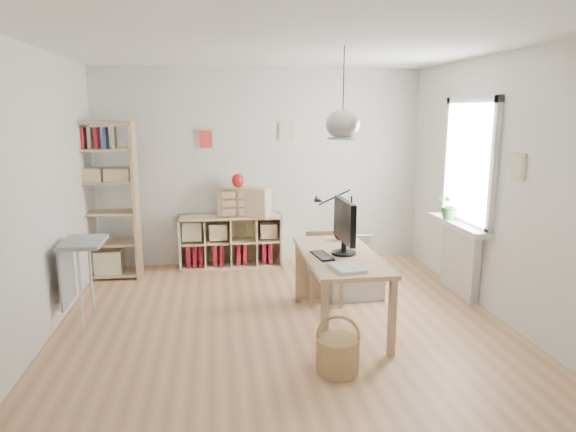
{
  "coord_description": "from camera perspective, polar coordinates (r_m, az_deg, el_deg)",
  "views": [
    {
      "loc": [
        -0.64,
        -4.87,
        2.11
      ],
      "look_at": [
        0.1,
        0.3,
        1.05
      ],
      "focal_mm": 32.0,
      "sensor_mm": 36.0,
      "label": 1
    }
  ],
  "objects": [
    {
      "name": "ground",
      "position": [
        5.34,
        -0.62,
        -11.78
      ],
      "size": [
        4.5,
        4.5,
        0.0
      ],
      "primitive_type": "plane",
      "color": "tan",
      "rests_on": "ground"
    },
    {
      "name": "room_shell",
      "position": [
        4.87,
        6.1,
        10.13
      ],
      "size": [
        4.5,
        4.5,
        4.5
      ],
      "color": "white",
      "rests_on": "ground"
    },
    {
      "name": "window_unit",
      "position": [
        6.2,
        19.53,
        5.64
      ],
      "size": [
        0.07,
        1.16,
        1.46
      ],
      "color": "white",
      "rests_on": "ground"
    },
    {
      "name": "radiator",
      "position": [
        6.39,
        18.56,
        -4.66
      ],
      "size": [
        0.1,
        0.8,
        0.8
      ],
      "primitive_type": "cube",
      "color": "silver",
      "rests_on": "ground"
    },
    {
      "name": "windowsill",
      "position": [
        6.26,
        18.4,
        -0.91
      ],
      "size": [
        0.22,
        1.2,
        0.06
      ],
      "primitive_type": "cube",
      "color": "white",
      "rests_on": "radiator"
    },
    {
      "name": "desk",
      "position": [
        5.08,
        5.78,
        -5.22
      ],
      "size": [
        0.7,
        1.5,
        0.75
      ],
      "color": "tan",
      "rests_on": "ground"
    },
    {
      "name": "cube_shelf",
      "position": [
        7.18,
        -6.55,
        -3.21
      ],
      "size": [
        1.4,
        0.38,
        0.72
      ],
      "color": "beige",
      "rests_on": "ground"
    },
    {
      "name": "tall_bookshelf",
      "position": [
        6.89,
        -19.76,
        2.27
      ],
      "size": [
        0.8,
        0.38,
        2.0
      ],
      "color": "tan",
      "rests_on": "ground"
    },
    {
      "name": "side_table",
      "position": [
        5.59,
        -22.39,
        -4.35
      ],
      "size": [
        0.4,
        0.55,
        0.85
      ],
      "color": "#9A9A9C",
      "rests_on": "ground"
    },
    {
      "name": "chair",
      "position": [
        5.8,
        4.01,
        -5.2
      ],
      "size": [
        0.41,
        0.41,
        0.79
      ],
      "rotation": [
        0.0,
        0.0,
        -0.08
      ],
      "color": "#9A9A9C",
      "rests_on": "ground"
    },
    {
      "name": "wicker_basket",
      "position": [
        4.39,
        5.54,
        -14.96
      ],
      "size": [
        0.36,
        0.36,
        0.49
      ],
      "rotation": [
        0.0,
        0.0,
        -0.23
      ],
      "color": "tan",
      "rests_on": "ground"
    },
    {
      "name": "storage_chest",
      "position": [
        6.09,
        7.15,
        -6.73
      ],
      "size": [
        0.65,
        0.73,
        0.66
      ],
      "rotation": [
        0.0,
        0.0,
        0.03
      ],
      "color": "#BBBBB6",
      "rests_on": "ground"
    },
    {
      "name": "monitor",
      "position": [
        4.98,
        6.29,
        -0.89
      ],
      "size": [
        0.24,
        0.61,
        0.53
      ],
      "rotation": [
        0.0,
        0.0,
        0.02
      ],
      "color": "black",
      "rests_on": "desk"
    },
    {
      "name": "keyboard",
      "position": [
        4.94,
        3.84,
        -4.42
      ],
      "size": [
        0.18,
        0.37,
        0.02
      ],
      "primitive_type": "cube",
      "rotation": [
        0.0,
        0.0,
        0.14
      ],
      "color": "black",
      "rests_on": "desk"
    },
    {
      "name": "task_lamp",
      "position": [
        5.5,
        4.92,
        0.75
      ],
      "size": [
        0.47,
        0.17,
        0.5
      ],
      "color": "black",
      "rests_on": "desk"
    },
    {
      "name": "yarn_ball",
      "position": [
        5.57,
        5.85,
        -1.97
      ],
      "size": [
        0.14,
        0.14,
        0.14
      ],
      "primitive_type": "sphere",
      "color": "#4C0A16",
      "rests_on": "desk"
    },
    {
      "name": "paper_tray",
      "position": [
        4.56,
        6.58,
        -5.76
      ],
      "size": [
        0.3,
        0.35,
        0.03
      ],
      "primitive_type": "cube",
      "rotation": [
        0.0,
        0.0,
        0.2
      ],
      "color": "white",
      "rests_on": "desk"
    },
    {
      "name": "drawer_chest",
      "position": [
        7.02,
        -4.87,
        1.62
      ],
      "size": [
        0.74,
        0.55,
        0.39
      ],
      "primitive_type": "cube",
      "rotation": [
        0.0,
        0.0,
        -0.4
      ],
      "color": "beige",
      "rests_on": "cube_shelf"
    },
    {
      "name": "red_vase",
      "position": [
        6.97,
        -5.59,
        3.97
      ],
      "size": [
        0.16,
        0.16,
        0.2
      ],
      "primitive_type": "ellipsoid",
      "color": "maroon",
      "rests_on": "drawer_chest"
    },
    {
      "name": "potted_plant",
      "position": [
        6.39,
        17.6,
        1.21
      ],
      "size": [
        0.36,
        0.33,
        0.34
      ],
      "primitive_type": "imported",
      "rotation": [
        0.0,
        0.0,
        0.23
      ],
      "color": "#2F6F29",
      "rests_on": "windowsill"
    }
  ]
}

